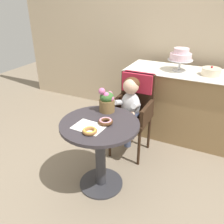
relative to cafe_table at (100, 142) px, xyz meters
The scene contains 12 objects.
ground_plane 0.51m from the cafe_table, ahead, with size 8.00×8.00×0.00m, color gray.
back_wall 2.03m from the cafe_table, 90.00° to the left, with size 4.80×0.10×2.70m, color #C1AD8E.
cafe_table is the anchor object (origin of this frame).
wicker_chair 0.75m from the cafe_table, 86.12° to the left, with size 0.42×0.45×0.95m.
seated_child 0.61m from the cafe_table, 85.09° to the left, with size 0.27×0.32×0.73m.
paper_napkin 0.24m from the cafe_table, 112.69° to the right, with size 0.27×0.20×0.00m, color white.
donut_front 0.24m from the cafe_table, ahead, with size 0.13×0.13×0.04m.
donut_mid 0.29m from the cafe_table, 87.41° to the right, with size 0.13×0.13×0.03m.
flower_vase 0.40m from the cafe_table, 101.17° to the left, with size 0.15×0.15×0.25m.
display_counter 1.41m from the cafe_table, 67.07° to the left, with size 1.56×0.62×0.90m.
tiered_cake_stand 1.48m from the cafe_table, 72.62° to the left, with size 0.30×0.30×0.27m.
round_layer_cake 1.55m from the cafe_table, 58.66° to the left, with size 0.22×0.22×0.11m.
Camera 1 is at (0.90, -1.59, 1.75)m, focal length 37.59 mm.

